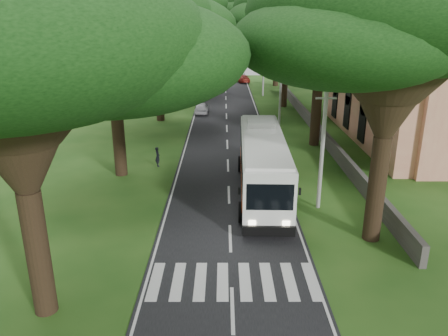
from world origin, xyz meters
TOP-DOWN VIEW (x-y plane):
  - ground at (0.00, 0.00)m, footprint 140.00×140.00m
  - road at (0.00, 25.00)m, footprint 8.00×120.00m
  - crosswalk at (0.00, -2.00)m, footprint 8.00×3.00m
  - property_wall at (9.00, 24.00)m, footprint 0.35×50.00m
  - church at (17.86, 21.55)m, footprint 14.00×24.00m
  - pole_near at (5.50, 6.00)m, footprint 1.60×0.24m
  - pole_mid at (5.50, 26.00)m, footprint 1.60×0.24m
  - pole_far at (5.50, 46.00)m, footprint 1.60×0.24m
  - tree_l_near at (-7.50, -4.00)m, footprint 13.57×13.57m
  - tree_l_mida at (-8.00, 12.00)m, footprint 14.31×14.31m
  - tree_l_far at (-8.50, 48.00)m, footprint 12.86×12.86m
  - tree_r_near at (7.50, 2.00)m, footprint 13.80×13.80m
  - tree_r_mida at (8.00, 20.00)m, footprint 15.15×15.15m
  - tree_r_midb at (7.50, 38.00)m, footprint 16.20×16.20m
  - tree_r_far at (8.50, 56.00)m, footprint 16.31×16.31m
  - coach_bus at (2.22, 8.46)m, footprint 3.45×13.40m
  - distant_car_a at (-3.00, 33.52)m, footprint 1.67×4.02m
  - distant_car_b at (-0.95, 52.35)m, footprint 2.64×4.64m
  - distant_car_c at (3.00, 59.89)m, footprint 2.99×5.05m
  - pedestrian at (-5.53, 13.86)m, footprint 0.54×0.66m

SIDE VIEW (x-z plane):
  - ground at x=0.00m, z-range 0.00..0.00m
  - crosswalk at x=0.00m, z-range -0.01..0.01m
  - road at x=0.00m, z-range -0.01..0.03m
  - property_wall at x=9.00m, z-range 0.00..1.20m
  - distant_car_a at x=-3.00m, z-range 0.03..1.39m
  - distant_car_c at x=3.00m, z-range 0.03..1.40m
  - distant_car_b at x=-0.95m, z-range 0.03..1.48m
  - pedestrian at x=-5.53m, z-range 0.00..1.57m
  - coach_bus at x=2.22m, z-range 0.15..4.08m
  - pole_near at x=5.50m, z-range 0.18..8.18m
  - pole_mid at x=5.50m, z-range 0.18..8.18m
  - pole_far at x=5.50m, z-range 0.18..8.18m
  - church at x=17.86m, z-range -0.89..10.71m
  - tree_l_near at x=-7.50m, z-range 3.68..17.05m
  - tree_l_far at x=-8.50m, z-range 3.97..17.69m
  - tree_r_far at x=8.50m, z-range 3.68..18.09m
  - tree_l_mida at x=-8.00m, z-range 3.96..18.18m
  - tree_r_near at x=7.50m, z-range 4.10..18.44m
  - tree_r_mida at x=8.00m, z-range 4.23..19.34m
  - tree_r_midb at x=7.50m, z-range 4.35..20.10m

